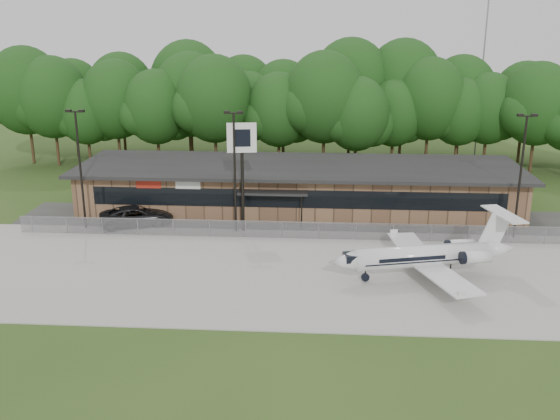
# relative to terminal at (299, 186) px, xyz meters

# --- Properties ---
(ground) EXTENTS (160.00, 160.00, 0.00)m
(ground) POSITION_rel_terminal_xyz_m (0.00, -23.94, -2.18)
(ground) COLOR #2B4518
(ground) RESTS_ON ground
(apron) EXTENTS (64.00, 18.00, 0.08)m
(apron) POSITION_rel_terminal_xyz_m (0.00, -15.94, -2.14)
(apron) COLOR #9E9B93
(apron) RESTS_ON ground
(parking_lot) EXTENTS (50.00, 9.00, 0.06)m
(parking_lot) POSITION_rel_terminal_xyz_m (0.00, -4.44, -2.15)
(parking_lot) COLOR #383835
(parking_lot) RESTS_ON ground
(terminal) EXTENTS (41.00, 11.65, 4.30)m
(terminal) POSITION_rel_terminal_xyz_m (0.00, 0.00, 0.00)
(terminal) COLOR #856042
(terminal) RESTS_ON ground
(fence) EXTENTS (46.00, 0.04, 1.52)m
(fence) POSITION_rel_terminal_xyz_m (0.00, -8.94, -1.40)
(fence) COLOR gray
(fence) RESTS_ON ground
(treeline) EXTENTS (72.00, 12.00, 15.00)m
(treeline) POSITION_rel_terminal_xyz_m (0.00, 18.06, 5.32)
(treeline) COLOR #193D13
(treeline) RESTS_ON ground
(radio_mast) EXTENTS (0.20, 0.20, 25.00)m
(radio_mast) POSITION_rel_terminal_xyz_m (22.00, 24.06, 10.32)
(radio_mast) COLOR gray
(radio_mast) RESTS_ON ground
(light_pole_left) EXTENTS (1.55, 0.30, 10.23)m
(light_pole_left) POSITION_rel_terminal_xyz_m (-18.00, -7.44, 3.80)
(light_pole_left) COLOR black
(light_pole_left) RESTS_ON ground
(light_pole_mid) EXTENTS (1.55, 0.30, 10.23)m
(light_pole_mid) POSITION_rel_terminal_xyz_m (-5.00, -7.44, 3.80)
(light_pole_mid) COLOR black
(light_pole_mid) RESTS_ON ground
(light_pole_right) EXTENTS (1.55, 0.30, 10.23)m
(light_pole_right) POSITION_rel_terminal_xyz_m (18.00, -7.44, 3.80)
(light_pole_right) COLOR black
(light_pole_right) RESTS_ON ground
(business_jet) EXTENTS (13.38, 12.03, 4.53)m
(business_jet) POSITION_rel_terminal_xyz_m (9.54, -16.39, -0.56)
(business_jet) COLOR silver
(business_jet) RESTS_ON ground
(suv) EXTENTS (6.86, 4.90, 1.74)m
(suv) POSITION_rel_terminal_xyz_m (-13.86, -6.27, -1.31)
(suv) COLOR #272729
(suv) RESTS_ON ground
(pole_sign) EXTENTS (2.43, 0.63, 9.23)m
(pole_sign) POSITION_rel_terminal_xyz_m (-4.41, -7.15, 4.88)
(pole_sign) COLOR black
(pole_sign) RESTS_ON ground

